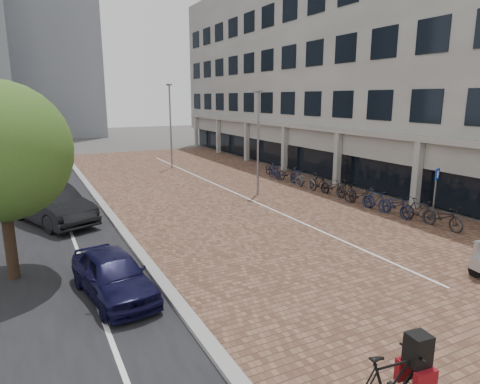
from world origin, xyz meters
The scene contains 15 objects.
ground centered at (0.00, 0.00, 0.00)m, with size 140.00×140.00×0.00m, color #474442.
plaza_brick centered at (2.00, 12.00, 0.01)m, with size 14.50×42.00×0.04m, color brown.
street_asphalt centered at (-9.00, 12.00, 0.01)m, with size 8.00×50.00×0.03m, color black.
curb centered at (-5.10, 12.00, 0.07)m, with size 0.35×42.00×0.14m, color gray.
lane_line centered at (-7.00, 12.00, 0.02)m, with size 0.12×44.00×0.00m, color white.
parking_line centered at (2.20, 12.00, 0.04)m, with size 0.10×30.00×0.00m, color white.
office_building centered at (12.97, 16.00, 8.44)m, with size 8.40×40.00×15.00m.
car_navy centered at (-6.50, 0.93, 0.65)m, with size 1.53×3.81×1.30m, color black.
car_dark centered at (-7.57, 9.35, 0.85)m, with size 1.80×5.16×1.70m, color black.
hero_bike centered at (-3.18, -5.85, 0.65)m, with size 2.13×0.80×1.47m.
parking_sign centered at (7.50, 1.87, 1.61)m, with size 0.48×0.23×2.41m.
lamp_near centered at (3.19, 10.05, 2.85)m, with size 0.12×0.12×5.70m, color slate.
lamp_far centered at (1.70, 21.03, 3.17)m, with size 0.12×0.12×6.33m, color slate.
street_tree centered at (-8.91, 3.67, 3.77)m, with size 4.08×4.08×5.94m.
bike_row centered at (6.78, 7.90, 0.52)m, with size 1.25×15.81×1.05m.
Camera 1 is at (-8.29, -10.26, 5.40)m, focal length 31.52 mm.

